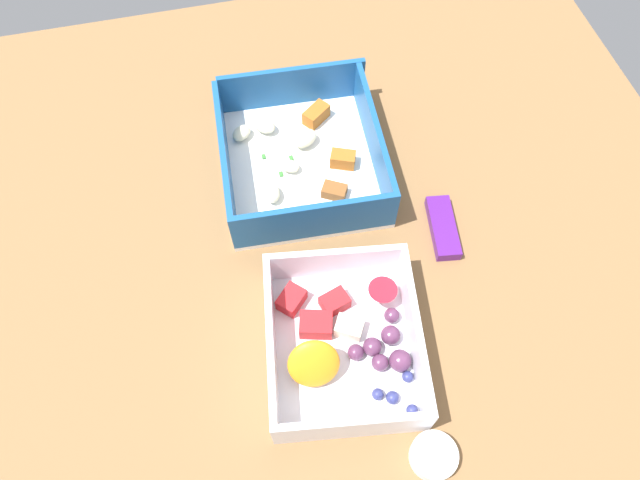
{
  "coord_description": "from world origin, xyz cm",
  "views": [
    {
      "loc": [
        26.3,
        -7.84,
        52.76
      ],
      "look_at": [
        -0.7,
        -1.42,
        4.0
      ],
      "focal_mm": 32.46,
      "sensor_mm": 36.0,
      "label": 1
    }
  ],
  "objects_px": {
    "pasta_container": "(300,157)",
    "paper_cup_liner": "(433,456)",
    "fruit_bowl": "(344,341)",
    "candy_bar": "(442,226)"
  },
  "relations": [
    {
      "from": "pasta_container",
      "to": "paper_cup_liner",
      "type": "distance_m",
      "value": 0.32
    },
    {
      "from": "fruit_bowl",
      "to": "candy_bar",
      "type": "distance_m",
      "value": 0.16
    },
    {
      "from": "pasta_container",
      "to": "paper_cup_liner",
      "type": "height_order",
      "value": "pasta_container"
    },
    {
      "from": "fruit_bowl",
      "to": "paper_cup_liner",
      "type": "relative_size",
      "value": 4.47
    },
    {
      "from": "candy_bar",
      "to": "fruit_bowl",
      "type": "bearing_deg",
      "value": -52.64
    },
    {
      "from": "pasta_container",
      "to": "paper_cup_liner",
      "type": "xyz_separation_m",
      "value": [
        0.32,
        0.04,
        -0.01
      ]
    },
    {
      "from": "pasta_container",
      "to": "fruit_bowl",
      "type": "relative_size",
      "value": 1.11
    },
    {
      "from": "fruit_bowl",
      "to": "paper_cup_liner",
      "type": "xyz_separation_m",
      "value": [
        0.11,
        0.05,
        -0.01
      ]
    },
    {
      "from": "paper_cup_liner",
      "to": "fruit_bowl",
      "type": "bearing_deg",
      "value": -156.63
    },
    {
      "from": "pasta_container",
      "to": "candy_bar",
      "type": "bearing_deg",
      "value": 51.39
    }
  ]
}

